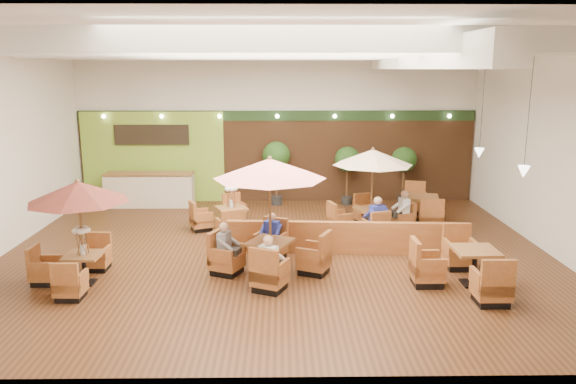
{
  "coord_description": "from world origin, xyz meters",
  "views": [
    {
      "loc": [
        0.1,
        -13.84,
        4.65
      ],
      "look_at": [
        0.3,
        0.5,
        1.5
      ],
      "focal_mm": 35.0,
      "sensor_mm": 36.0,
      "label": 1
    }
  ],
  "objects_px": {
    "booth_divider": "(344,238)",
    "topiary_0": "(276,158)",
    "service_counter": "(150,190)",
    "table_5": "(422,209)",
    "diner_0": "(269,257)",
    "diner_3": "(376,215)",
    "table_1": "(270,195)",
    "diner_1": "(271,231)",
    "table_3": "(224,216)",
    "table_4": "(460,268)",
    "table_0": "(77,209)",
    "topiary_2": "(404,162)",
    "diner_2": "(226,243)",
    "diner_4": "(402,207)",
    "table_2": "(372,175)",
    "topiary_1": "(347,162)"
  },
  "relations": [
    {
      "from": "table_0",
      "to": "topiary_2",
      "type": "xyz_separation_m",
      "value": [
        8.67,
        7.36,
        -0.19
      ]
    },
    {
      "from": "table_5",
      "to": "diner_4",
      "type": "xyz_separation_m",
      "value": [
        -0.88,
        -1.13,
        0.36
      ]
    },
    {
      "from": "table_0",
      "to": "topiary_1",
      "type": "xyz_separation_m",
      "value": [
        6.71,
        7.36,
        -0.18
      ]
    },
    {
      "from": "service_counter",
      "to": "booth_divider",
      "type": "bearing_deg",
      "value": -40.07
    },
    {
      "from": "table_5",
      "to": "diner_0",
      "type": "height_order",
      "value": "diner_0"
    },
    {
      "from": "table_0",
      "to": "table_2",
      "type": "bearing_deg",
      "value": 30.43
    },
    {
      "from": "booth_divider",
      "to": "diner_3",
      "type": "distance_m",
      "value": 1.45
    },
    {
      "from": "table_3",
      "to": "topiary_0",
      "type": "relative_size",
      "value": 1.15
    },
    {
      "from": "table_2",
      "to": "diner_1",
      "type": "height_order",
      "value": "table_2"
    },
    {
      "from": "table_2",
      "to": "topiary_2",
      "type": "distance_m",
      "value": 3.84
    },
    {
      "from": "table_1",
      "to": "table_5",
      "type": "bearing_deg",
      "value": 68.48
    },
    {
      "from": "diner_4",
      "to": "diner_3",
      "type": "bearing_deg",
      "value": 125.96
    },
    {
      "from": "topiary_2",
      "to": "diner_1",
      "type": "bearing_deg",
      "value": -127.98
    },
    {
      "from": "service_counter",
      "to": "diner_1",
      "type": "height_order",
      "value": "diner_1"
    },
    {
      "from": "diner_2",
      "to": "diner_1",
      "type": "bearing_deg",
      "value": 151.63
    },
    {
      "from": "table_0",
      "to": "topiary_2",
      "type": "relative_size",
      "value": 1.17
    },
    {
      "from": "topiary_0",
      "to": "diner_4",
      "type": "relative_size",
      "value": 2.83
    },
    {
      "from": "table_0",
      "to": "diner_2",
      "type": "bearing_deg",
      "value": 11.31
    },
    {
      "from": "table_5",
      "to": "diner_0",
      "type": "relative_size",
      "value": 3.62
    },
    {
      "from": "table_5",
      "to": "diner_0",
      "type": "bearing_deg",
      "value": -118.25
    },
    {
      "from": "table_1",
      "to": "diner_3",
      "type": "height_order",
      "value": "table_1"
    },
    {
      "from": "table_1",
      "to": "diner_2",
      "type": "relative_size",
      "value": 3.76
    },
    {
      "from": "table_1",
      "to": "diner_0",
      "type": "relative_size",
      "value": 3.68
    },
    {
      "from": "service_counter",
      "to": "topiary_2",
      "type": "relative_size",
      "value": 1.48
    },
    {
      "from": "table_4",
      "to": "diner_1",
      "type": "xyz_separation_m",
      "value": [
        -4.18,
        1.75,
        0.35
      ]
    },
    {
      "from": "topiary_2",
      "to": "table_3",
      "type": "bearing_deg",
      "value": -151.58
    },
    {
      "from": "table_3",
      "to": "diner_3",
      "type": "xyz_separation_m",
      "value": [
        4.29,
        -1.14,
        0.32
      ]
    },
    {
      "from": "table_2",
      "to": "diner_0",
      "type": "xyz_separation_m",
      "value": [
        -2.86,
        -4.37,
        -0.95
      ]
    },
    {
      "from": "booth_divider",
      "to": "topiary_0",
      "type": "bearing_deg",
      "value": 111.68
    },
    {
      "from": "topiary_1",
      "to": "service_counter",
      "type": "bearing_deg",
      "value": -178.32
    },
    {
      "from": "table_3",
      "to": "diner_3",
      "type": "distance_m",
      "value": 4.45
    },
    {
      "from": "diner_1",
      "to": "diner_4",
      "type": "height_order",
      "value": "diner_4"
    },
    {
      "from": "table_4",
      "to": "diner_3",
      "type": "relative_size",
      "value": 3.37
    },
    {
      "from": "table_2",
      "to": "diner_4",
      "type": "relative_size",
      "value": 3.28
    },
    {
      "from": "topiary_0",
      "to": "diner_1",
      "type": "relative_size",
      "value": 3.04
    },
    {
      "from": "table_4",
      "to": "topiary_1",
      "type": "bearing_deg",
      "value": 101.99
    },
    {
      "from": "table_1",
      "to": "topiary_0",
      "type": "distance_m",
      "value": 6.81
    },
    {
      "from": "diner_4",
      "to": "table_4",
      "type": "bearing_deg",
      "value": 176.76
    },
    {
      "from": "diner_1",
      "to": "diner_2",
      "type": "distance_m",
      "value": 1.43
    },
    {
      "from": "booth_divider",
      "to": "table_4",
      "type": "height_order",
      "value": "table_4"
    },
    {
      "from": "topiary_1",
      "to": "diner_3",
      "type": "xyz_separation_m",
      "value": [
        0.3,
        -4.36,
        -0.75
      ]
    },
    {
      "from": "table_0",
      "to": "table_5",
      "type": "height_order",
      "value": "table_0"
    },
    {
      "from": "table_2",
      "to": "diner_0",
      "type": "distance_m",
      "value": 5.31
    },
    {
      "from": "diner_3",
      "to": "booth_divider",
      "type": "bearing_deg",
      "value": -155.37
    },
    {
      "from": "table_2",
      "to": "diner_1",
      "type": "relative_size",
      "value": 3.52
    },
    {
      "from": "service_counter",
      "to": "diner_2",
      "type": "height_order",
      "value": "diner_2"
    },
    {
      "from": "table_1",
      "to": "diner_0",
      "type": "xyz_separation_m",
      "value": [
        -0.0,
        -1.01,
        -1.12
      ]
    },
    {
      "from": "topiary_1",
      "to": "diner_0",
      "type": "bearing_deg",
      "value": -108.12
    },
    {
      "from": "service_counter",
      "to": "topiary_0",
      "type": "height_order",
      "value": "topiary_0"
    },
    {
      "from": "table_1",
      "to": "diner_0",
      "type": "distance_m",
      "value": 1.51
    }
  ]
}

